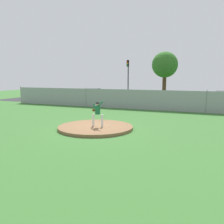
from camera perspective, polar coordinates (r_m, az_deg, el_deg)
ground_plane at (r=20.55m, az=3.61°, el=-0.73°), size 80.00×80.00×0.00m
asphalt_strip at (r=28.64m, az=9.23°, el=1.75°), size 44.00×7.00×0.01m
pitchers_mound at (r=15.09m, az=-3.95°, el=-3.70°), size 4.69×4.69×0.18m
pitcher_youth at (r=14.80m, az=-3.50°, el=0.11°), size 0.79×0.32×1.63m
baseball at (r=14.88m, az=-0.52°, el=-3.35°), size 0.07×0.07×0.07m
chainlink_fence at (r=24.21m, az=6.76°, el=2.96°), size 31.16×0.07×2.08m
parked_car_charcoal at (r=32.90m, az=-9.61°, el=3.96°), size 2.18×4.52×1.66m
parked_car_red at (r=28.08m, az=25.19°, el=2.63°), size 1.83×4.76×1.75m
parked_car_silver at (r=29.33m, az=3.04°, el=3.56°), size 2.06×4.09×1.70m
parked_car_teal at (r=28.08m, az=10.46°, el=3.24°), size 1.98×4.54×1.69m
parked_car_burgundy at (r=31.88m, az=-4.96°, el=3.95°), size 1.85×4.24×1.73m
traffic_cone_orange at (r=27.04m, az=5.23°, el=1.99°), size 0.40×0.40×0.55m
traffic_light_near at (r=33.73m, az=3.84°, el=9.21°), size 0.28×0.46×5.57m
tree_broad_right at (r=37.12m, az=12.52°, el=10.89°), size 3.85×3.85×7.01m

